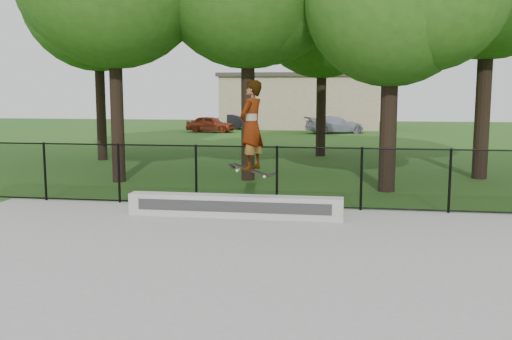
% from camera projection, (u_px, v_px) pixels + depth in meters
% --- Properties ---
extents(ground, '(100.00, 100.00, 0.00)m').
position_uv_depth(ground, '(226.00, 294.00, 8.03)').
color(ground, '#285919').
rests_on(ground, ground).
extents(concrete_slab, '(14.00, 12.00, 0.06)m').
position_uv_depth(concrete_slab, '(226.00, 292.00, 8.02)').
color(concrete_slab, gray).
rests_on(concrete_slab, ground).
extents(grind_ledge, '(4.82, 0.40, 0.49)m').
position_uv_depth(grind_ledge, '(234.00, 206.00, 12.71)').
color(grind_ledge, '#B7B6B1').
rests_on(grind_ledge, concrete_slab).
extents(car_a, '(3.49, 1.64, 1.16)m').
position_uv_depth(car_a, '(210.00, 124.00, 40.54)').
color(car_a, maroon).
rests_on(car_a, ground).
extents(car_b, '(3.38, 2.28, 1.15)m').
position_uv_depth(car_b, '(237.00, 122.00, 43.59)').
color(car_b, black).
rests_on(car_b, ground).
extents(car_c, '(4.13, 3.04, 1.19)m').
position_uv_depth(car_c, '(335.00, 125.00, 39.62)').
color(car_c, '#A6A8BD').
rests_on(car_c, ground).
extents(skater_airborne, '(0.81, 0.82, 2.13)m').
position_uv_depth(skater_airborne, '(251.00, 126.00, 12.28)').
color(skater_airborne, black).
rests_on(skater_airborne, ground).
extents(chainlink_fence, '(16.06, 0.06, 1.50)m').
position_uv_depth(chainlink_fence, '(277.00, 177.00, 13.69)').
color(chainlink_fence, black).
rests_on(chainlink_fence, concrete_slab).
extents(distant_building, '(12.40, 6.40, 4.30)m').
position_uv_depth(distant_building, '(301.00, 101.00, 45.23)').
color(distant_building, '#C5B48B').
rests_on(distant_building, ground).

